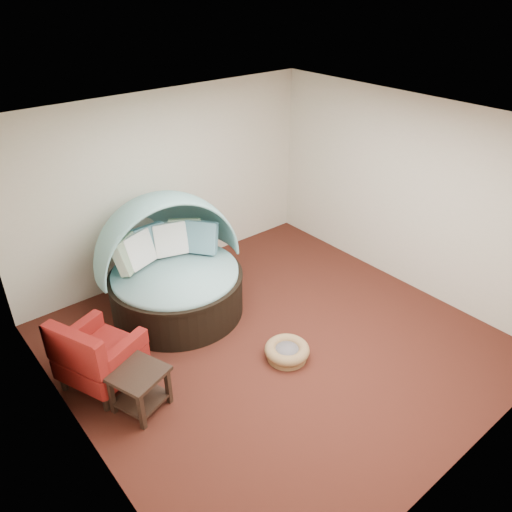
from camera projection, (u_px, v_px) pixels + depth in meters
floor at (275, 342)px, 6.48m from camera, size 5.00×5.00×0.00m
wall_back at (166, 186)px, 7.45m from camera, size 5.00×0.00×5.00m
wall_front at (479, 362)px, 4.11m from camera, size 5.00×0.00×5.00m
wall_left at (66, 336)px, 4.40m from camera, size 0.00×5.00×5.00m
wall_right at (407, 194)px, 7.16m from camera, size 0.00×5.00×5.00m
ceiling at (281, 129)px, 5.08m from camera, size 5.00×5.00×0.00m
canopy_daybed at (171, 259)px, 6.78m from camera, size 2.14×2.08×1.68m
pet_basket at (287, 351)px, 6.18m from camera, size 0.67×0.67×0.20m
red_armchair at (96, 355)px, 5.62m from camera, size 1.05×1.05×0.95m
side_table at (139, 385)px, 5.36m from camera, size 0.68×0.68×0.51m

